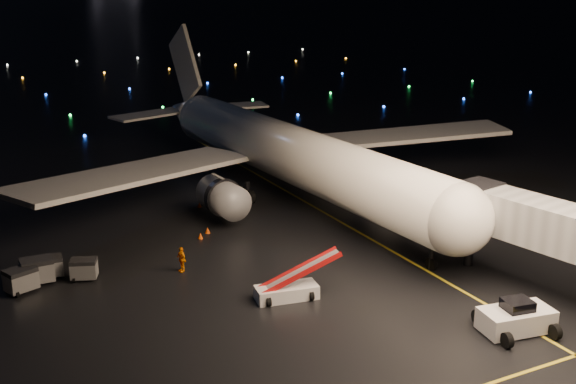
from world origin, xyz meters
name	(u,v)px	position (x,y,z in m)	size (l,w,h in m)	color
lane_centre	(348,226)	(12.00, 15.00, 0.01)	(0.25, 80.00, 0.02)	gold
airliner	(274,117)	(10.84, 27.36, 7.65)	(54.00, 51.30, 15.30)	silver
pushback_tug	(516,316)	(11.00, -6.13, 1.06)	(4.44, 2.32, 2.11)	silver
belt_loader	(287,278)	(0.54, 4.49, 1.50)	(6.20, 1.69, 3.01)	silver
crew_c	(182,259)	(-4.23, 12.21, 0.96)	(1.12, 0.47, 1.92)	#FF8600
safety_cone_0	(200,236)	(-0.58, 18.08, 0.25)	(0.44, 0.44, 0.50)	#EF4A06
safety_cone_1	(199,205)	(2.31, 26.07, 0.23)	(0.41, 0.41, 0.46)	#EF4A06
safety_cone_2	(207,230)	(0.43, 19.06, 0.26)	(0.46, 0.46, 0.52)	#EF4A06
taxiway_lights	(38,90)	(0.00, 106.00, 0.18)	(164.00, 92.00, 0.36)	black
baggage_cart_0	(37,271)	(-14.08, 14.83, 0.94)	(2.20, 1.54, 1.87)	gray
baggage_cart_1	(84,269)	(-10.98, 14.03, 0.78)	(1.83, 1.28, 1.55)	gray
baggage_cart_2	(50,267)	(-13.12, 15.55, 0.79)	(1.86, 1.30, 1.58)	gray
baggage_cart_3	(21,280)	(-15.32, 13.86, 0.86)	(2.03, 1.42, 1.73)	gray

